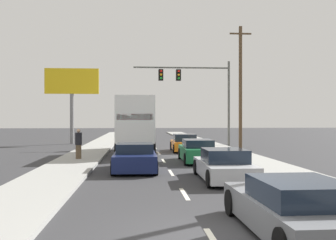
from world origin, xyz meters
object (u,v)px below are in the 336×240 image
Objects in this scene: pedestrian_near_corner at (79,144)px; car_orange at (184,144)px; box_truck at (135,122)px; utility_pole_mid at (240,85)px; car_silver at (224,166)px; roadside_billboard at (72,89)px; traffic_signal_mast at (191,83)px; car_green at (198,151)px; car_gray at (294,209)px; car_navy at (135,158)px.

car_orange is at bearing 42.22° from pedestrian_near_corner.
box_truck is 0.83× the size of utility_pole_mid.
roadside_billboard is (-9.59, 23.18, 4.72)m from car_silver.
utility_pole_mid reaches higher than traffic_signal_mast.
car_green is 0.99× the size of car_gray.
utility_pole_mid is 1.38× the size of roadside_billboard.
car_navy is at bearing -53.78° from pedestrian_near_corner.
car_navy is (0.01, -8.64, -1.57)m from box_truck.
utility_pole_mid is 16.04m from roadside_billboard.
utility_pole_mid is at bearing -23.70° from roadside_billboard.
roadside_billboard is at bearing 156.30° from utility_pole_mid.
car_green is 0.62× the size of roadside_billboard.
car_navy is at bearing -108.72° from car_orange.
traffic_signal_mast is (4.77, 7.13, 3.36)m from box_truck.
car_green is at bearing -90.76° from car_orange.
pedestrian_near_corner is (-3.18, -4.27, -1.17)m from box_truck.
roadside_billboard is (-6.10, 20.04, 4.70)m from car_navy.
traffic_signal_mast is 1.17× the size of roadside_billboard.
pedestrian_near_corner reaches higher than car_green.
traffic_signal_mast is at bearing 86.88° from car_gray.
car_green is at bearing -56.02° from box_truck.
roadside_billboard reaches higher than car_green.
box_truck is 4.32m from car_orange.
roadside_billboard reaches higher than car_silver.
car_silver is (3.50, -11.77, -1.59)m from box_truck.
pedestrian_near_corner is (-6.69, 7.50, 0.43)m from car_silver.
car_silver is (0.03, -6.62, -0.03)m from car_green.
box_truck is at bearing 90.09° from car_navy.
utility_pole_mid reaches higher than car_orange.
car_navy is 1.04× the size of car_orange.
car_silver is at bearing -48.28° from pedestrian_near_corner.
utility_pole_mid is (8.59, 4.96, 2.99)m from box_truck.
car_orange reaches higher than car_navy.
car_silver is (3.49, -3.14, -0.03)m from car_navy.
roadside_billboard is at bearing 100.50° from pedestrian_near_corner.
traffic_signal_mast is at bearing 83.99° from car_green.
roadside_billboard is at bearing 158.52° from traffic_signal_mast.
car_orange is 7.01m from car_green.
utility_pole_mid is at bearing 31.70° from car_orange.
car_gray is at bearing -93.12° from traffic_signal_mast.
car_orange is at bearing -148.30° from utility_pole_mid.
utility_pole_mid is at bearing 73.08° from car_silver.
utility_pole_mid is (3.82, -2.17, -0.38)m from traffic_signal_mast.
traffic_signal_mast reaches higher than car_silver.
box_truck is at bearing 106.57° from car_silver.
utility_pole_mid reaches higher than pedestrian_near_corner.
pedestrian_near_corner is at bearing -141.91° from utility_pole_mid.
box_truck reaches higher than car_gray.
traffic_signal_mast is at bearing 86.17° from car_silver.
pedestrian_near_corner is (-6.75, -6.13, 0.40)m from car_orange.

